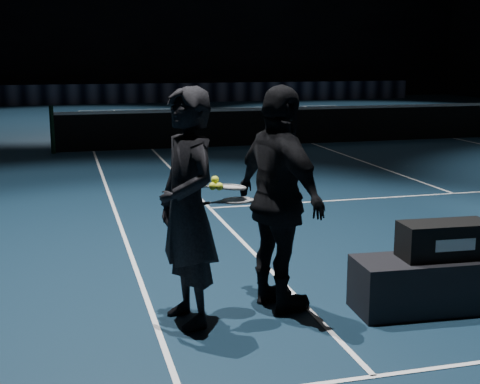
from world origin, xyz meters
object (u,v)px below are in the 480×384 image
(player_a, at_px, (187,208))
(tennis_balls, at_px, (216,184))
(player_b, at_px, (280,200))
(racket_bag, at_px, (445,240))
(racket_lower, at_px, (237,201))
(racket_upper, at_px, (230,187))
(player_bench, at_px, (442,283))

(player_a, relative_size, tennis_balls, 16.71)
(player_b, bearing_deg, racket_bag, -122.70)
(racket_lower, xyz_separation_m, racket_upper, (-0.05, 0.03, 0.11))
(player_b, bearing_deg, tennis_balls, 79.36)
(player_a, distance_m, racket_lower, 0.45)
(player_a, bearing_deg, racket_lower, 81.91)
(player_bench, bearing_deg, tennis_balls, 174.13)
(racket_lower, bearing_deg, player_b, 0.00)
(racket_bag, xyz_separation_m, player_b, (-1.42, 0.39, 0.36))
(player_b, relative_size, racket_lower, 2.95)
(player_b, bearing_deg, racket_upper, 74.76)
(player_bench, relative_size, racket_lower, 2.36)
(player_bench, height_order, racket_upper, racket_upper)
(player_a, bearing_deg, tennis_balls, 83.04)
(player_a, bearing_deg, player_b, 81.91)
(racket_bag, relative_size, racket_lower, 1.18)
(racket_bag, xyz_separation_m, tennis_balls, (-2.01, 0.33, 0.54))
(player_b, xyz_separation_m, racket_upper, (-0.45, -0.02, 0.14))
(player_bench, distance_m, racket_upper, 2.11)
(racket_bag, height_order, racket_lower, racket_lower)
(player_bench, xyz_separation_m, player_b, (-1.42, 0.39, 0.76))
(racket_lower, bearing_deg, racket_upper, 141.34)
(racket_lower, relative_size, tennis_balls, 5.67)
(racket_upper, xyz_separation_m, tennis_balls, (-0.14, -0.05, 0.04))
(player_bench, height_order, player_a, player_a)
(player_a, bearing_deg, racket_bag, 67.59)
(racket_bag, distance_m, tennis_balls, 2.10)
(player_bench, relative_size, tennis_balls, 13.38)
(racket_bag, distance_m, racket_upper, 1.97)
(racket_upper, bearing_deg, racket_lower, -42.66)
(racket_lower, bearing_deg, racket_bag, -17.78)
(player_a, xyz_separation_m, tennis_balls, (0.25, 0.04, 0.18))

